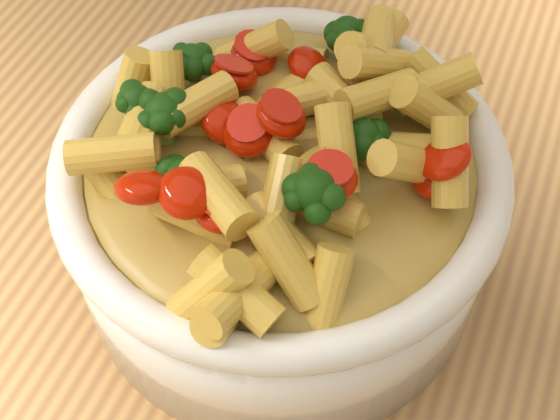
% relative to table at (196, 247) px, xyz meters
% --- Properties ---
extents(table, '(1.20, 0.80, 0.90)m').
position_rel_table_xyz_m(table, '(0.00, 0.00, 0.00)').
color(table, tan).
rests_on(table, ground).
extents(serving_bowl, '(0.27, 0.27, 0.12)m').
position_rel_table_xyz_m(serving_bowl, '(0.10, -0.05, 0.16)').
color(serving_bowl, white).
rests_on(serving_bowl, table).
extents(pasta_salad, '(0.21, 0.21, 0.05)m').
position_rel_table_xyz_m(pasta_salad, '(0.10, -0.05, 0.23)').
color(pasta_salad, '#F0D14B').
rests_on(pasta_salad, serving_bowl).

